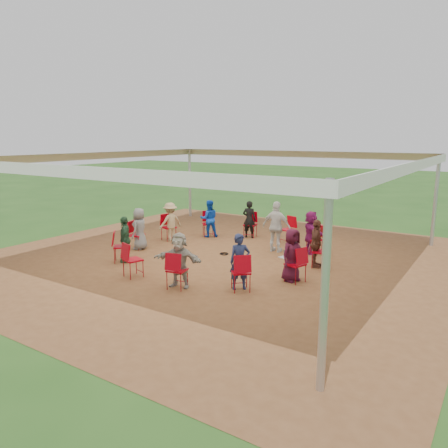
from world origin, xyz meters
The scene contains 28 objects.
ground centered at (0.00, 0.00, 0.00)m, with size 80.00×80.00×0.00m, color #234C17.
dirt_patch centered at (0.00, 0.00, 0.01)m, with size 13.00×13.00×0.00m, color brown.
tent centered at (0.00, 0.00, 2.37)m, with size 10.33×10.33×3.00m.
chair_0 centered at (2.76, -0.86, 0.45)m, with size 0.42×0.44×0.90m, color #A3000E, non-canonical shape.
chair_1 centered at (2.82, 0.63, 0.45)m, with size 0.42×0.44×0.90m, color #A3000E, non-canonical shape.
chair_2 centered at (2.13, 1.96, 0.45)m, with size 0.42×0.44×0.90m, color #A3000E, non-canonical shape.
chair_3 centered at (0.86, 2.76, 0.45)m, with size 0.42×0.44×0.90m, color #A3000E, non-canonical shape.
chair_4 centered at (-0.63, 2.82, 0.45)m, with size 0.42×0.44×0.90m, color #A3000E, non-canonical shape.
chair_5 centered at (-1.96, 2.13, 0.45)m, with size 0.42×0.44×0.90m, color #A3000E, non-canonical shape.
chair_6 centered at (-2.76, 0.86, 0.45)m, with size 0.42×0.44×0.90m, color #A3000E, non-canonical shape.
chair_7 centered at (-2.82, -0.63, 0.45)m, with size 0.42×0.44×0.90m, color #A3000E, non-canonical shape.
chair_8 centered at (-2.13, -1.96, 0.45)m, with size 0.42×0.44×0.90m, color #A3000E, non-canonical shape.
chair_9 centered at (-0.86, -2.76, 0.45)m, with size 0.42×0.44×0.90m, color #A3000E, non-canonical shape.
chair_10 centered at (0.63, -2.82, 0.45)m, with size 0.42×0.44×0.90m, color #A3000E, non-canonical shape.
chair_11 centered at (1.96, -2.13, 0.45)m, with size 0.42×0.44×0.90m, color #A3000E, non-canonical shape.
person_seated_0 centered at (2.64, -0.83, 0.67)m, with size 0.65×0.36×1.32m, color #3C0D20.
person_seated_1 centered at (2.70, 0.60, 0.67)m, with size 0.78×0.40×1.32m, color brown.
person_seated_2 centered at (2.04, 1.87, 0.67)m, with size 1.23×0.46×1.32m, color #7E1659.
person_seated_3 centered at (-0.60, 2.70, 0.67)m, with size 0.48×0.32×1.32m, color black.
person_seated_4 centered at (-1.87, 2.04, 0.67)m, with size 0.64×0.37×1.32m, color #0F43B8.
person_seated_5 centered at (-2.64, 0.83, 0.67)m, with size 0.85×0.42×1.32m, color tan.
person_seated_6 centered at (-2.70, -0.60, 0.67)m, with size 0.65×0.36×1.32m, color slate.
person_seated_7 centered at (-2.04, -1.87, 0.67)m, with size 0.78×0.40×1.32m, color #264B30.
person_seated_8 centered at (0.60, -2.70, 0.67)m, with size 1.23×0.46×1.32m, color #9E998D.
person_seated_9 centered at (1.87, -2.04, 0.67)m, with size 0.48×0.32×1.32m, color #1B2244.
standing_person centered at (1.06, 1.49, 0.80)m, with size 0.93×0.47×1.58m, color silver.
cable_coil centered at (-0.11, 0.34, 0.02)m, with size 0.29×0.29×0.03m.
laptop centered at (2.49, -0.78, 0.63)m, with size 0.34×0.38×0.22m.
Camera 1 is at (6.93, -10.43, 3.52)m, focal length 35.00 mm.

